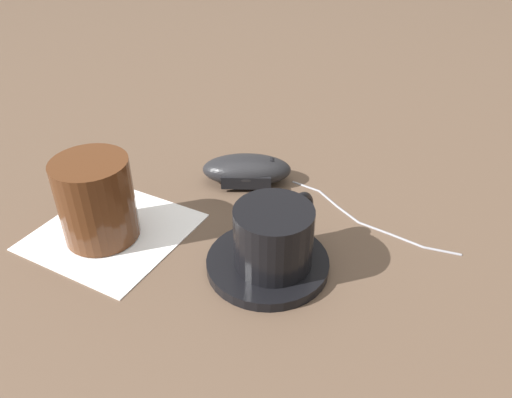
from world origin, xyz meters
The scene contains 7 objects.
ground_plane centered at (0.00, 0.00, 0.00)m, with size 3.00×3.00×0.00m, color brown.
saucer centered at (0.11, -0.04, 0.01)m, with size 0.13×0.13×0.01m, color black.
coffee_cup centered at (0.11, -0.04, 0.04)m, with size 0.08×0.11×0.07m.
computer_mouse centered at (0.05, 0.13, 0.02)m, with size 0.13×0.07×0.04m.
mouse_cable centered at (0.21, 0.07, 0.00)m, with size 0.20×0.12×0.00m.
napkin_under_glass centered at (-0.08, -0.01, 0.00)m, with size 0.16×0.16×0.00m, color white.
drinking_glass centered at (-0.09, -0.02, 0.05)m, with size 0.08×0.08×0.10m, color #4C2814.
Camera 1 is at (0.16, -0.43, 0.36)m, focal length 35.00 mm.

